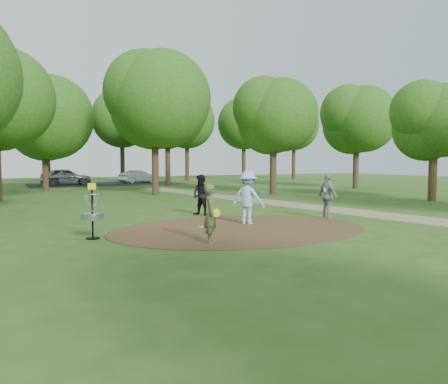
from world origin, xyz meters
name	(u,v)px	position (x,y,z in m)	size (l,w,h in m)	color
ground	(241,229)	(0.00, 0.00, 0.00)	(100.00, 100.00, 0.00)	#2D5119
dirt_clearing	(241,229)	(0.00, 0.00, 0.01)	(8.40, 8.40, 0.02)	#47301C
footpath	(353,212)	(6.50, 2.00, 0.01)	(2.00, 40.00, 0.01)	#8C7A5B
parking_lot	(107,184)	(2.00, 30.00, 0.00)	(14.00, 8.00, 0.01)	black
player_observer_with_disc	(211,214)	(-1.86, -1.75, 0.78)	(0.60, 0.67, 1.55)	#565C35
player_throwing_with_disc	(248,198)	(0.73, 0.84, 0.90)	(1.30, 1.34, 1.81)	#9ABDE6
player_walking_with_disc	(202,195)	(0.30, 3.78, 0.81)	(0.93, 0.99, 1.62)	black
player_waiting_with_disc	(328,196)	(4.16, 0.81, 0.85)	(0.47, 1.02, 1.70)	#969699
disc_ground_cyan	(202,227)	(-0.96, 0.87, 0.03)	(0.22, 0.22, 0.02)	#1CE2D6
disc_ground_red	(167,229)	(-2.13, 0.96, 0.03)	(0.22, 0.22, 0.02)	red
car_left	(66,177)	(-1.65, 30.16, 0.76)	(1.79, 4.45, 1.52)	#999AA1
car_right	(139,177)	(5.19, 30.43, 0.63)	(1.34, 3.84, 1.27)	#B1B6B9
disc_golf_basket	(92,207)	(-4.50, 0.30, 0.87)	(0.63, 0.63, 1.54)	black
tree_ring	(164,101)	(0.60, 9.07, 5.17)	(37.06, 45.50, 8.97)	#332316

